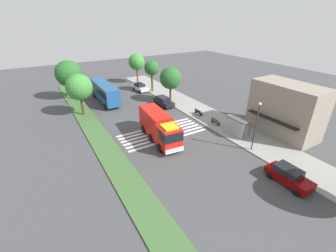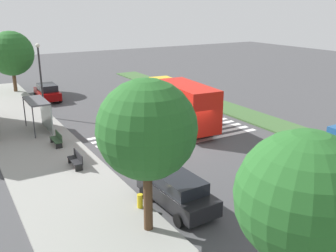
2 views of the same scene
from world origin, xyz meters
name	(u,v)px [view 1 (image 1 of 2)]	position (x,y,z in m)	size (l,w,h in m)	color
ground_plane	(154,126)	(0.00, 0.00, 0.00)	(120.00, 120.00, 0.00)	#424244
sidewalk	(203,113)	(0.00, 9.72, 0.07)	(60.00, 5.68, 0.14)	gray
median_strip	(100,139)	(0.00, -8.38, 0.07)	(60.00, 3.00, 0.14)	#3D6033
crosswalk	(162,133)	(2.65, 0.00, 0.01)	(4.95, 12.39, 0.01)	silver
fire_truck	(160,127)	(4.29, -1.31, 2.08)	(9.35, 3.31, 3.75)	red
parked_car_west	(140,87)	(-17.58, 5.68, 0.86)	(4.44, 2.28, 1.66)	silver
parked_car_mid	(164,101)	(-6.88, 5.68, 0.87)	(4.83, 2.23, 1.69)	black
parked_car_east	(289,176)	(18.72, 5.69, 0.90)	(4.60, 2.17, 1.77)	#720505
transit_bus	(105,91)	(-14.58, -3.10, 2.14)	(10.64, 2.91, 3.62)	navy
bus_stop_shelter	(236,123)	(8.49, 8.54, 1.89)	(3.50, 1.40, 2.46)	#4C4C51
bench_near_shelter	(215,121)	(4.49, 8.52, 0.59)	(1.60, 0.50, 0.90)	#2D472D
bench_west_of_shelter	(198,112)	(0.16, 8.52, 0.59)	(1.60, 0.50, 0.90)	black
street_lamp	(256,123)	(12.55, 7.48, 3.87)	(0.36, 0.36, 6.34)	#2D2D30
storefront_building	(286,110)	(11.41, 14.90, 3.66)	(9.37, 5.49, 7.33)	gray
sidewalk_tree_far_west	(137,62)	(-23.95, 7.88, 5.22)	(3.91, 3.91, 7.06)	#47301E
sidewalk_tree_west	(152,68)	(-15.85, 7.88, 5.19)	(3.22, 3.22, 6.73)	#513823
sidewalk_tree_center	(170,78)	(-8.05, 7.88, 4.71)	(4.15, 4.15, 6.67)	#47301E
median_tree_far_west	(69,74)	(-19.64, -8.38, 5.18)	(5.11, 5.11, 7.61)	#47301E
median_tree_west	(79,87)	(-10.05, -8.38, 4.93)	(4.29, 4.29, 6.95)	#47301E
fire_hydrant	(173,103)	(-6.22, 7.38, 0.49)	(0.28, 0.28, 0.70)	gold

